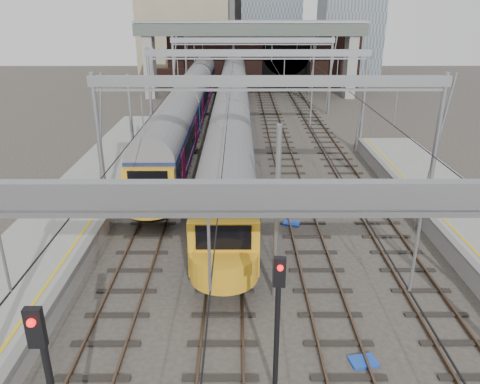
{
  "coord_description": "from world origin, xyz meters",
  "views": [
    {
      "loc": [
        -1.43,
        -13.97,
        10.82
      ],
      "look_at": [
        -1.37,
        7.18,
        2.4
      ],
      "focal_mm": 35.0,
      "sensor_mm": 36.0,
      "label": 1
    }
  ],
  "objects_px": {
    "train_second": "(192,98)",
    "signal_near_centre": "(278,311)",
    "signal_near_left": "(48,379)",
    "train_main": "(233,93)"
  },
  "relations": [
    {
      "from": "train_second",
      "to": "signal_near_centre",
      "type": "height_order",
      "value": "train_second"
    },
    {
      "from": "signal_near_centre",
      "to": "signal_near_left",
      "type": "bearing_deg",
      "value": -146.66
    },
    {
      "from": "train_second",
      "to": "signal_near_left",
      "type": "relative_size",
      "value": 9.24
    },
    {
      "from": "train_second",
      "to": "signal_near_centre",
      "type": "relative_size",
      "value": 10.09
    },
    {
      "from": "signal_near_left",
      "to": "signal_near_centre",
      "type": "distance_m",
      "value": 5.95
    },
    {
      "from": "train_main",
      "to": "signal_near_left",
      "type": "distance_m",
      "value": 40.71
    },
    {
      "from": "signal_near_centre",
      "to": "train_main",
      "type": "bearing_deg",
      "value": 97.97
    },
    {
      "from": "train_main",
      "to": "signal_near_left",
      "type": "height_order",
      "value": "signal_near_left"
    },
    {
      "from": "train_main",
      "to": "train_second",
      "type": "height_order",
      "value": "train_main"
    },
    {
      "from": "train_main",
      "to": "signal_near_centre",
      "type": "distance_m",
      "value": 37.81
    }
  ]
}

